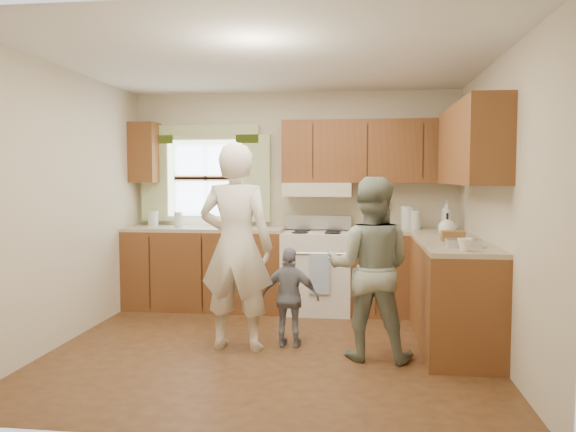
# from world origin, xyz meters

# --- Properties ---
(room) EXTENTS (3.80, 3.80, 3.80)m
(room) POSITION_xyz_m (0.00, 0.00, 1.25)
(room) COLOR #452815
(room) RESTS_ON ground
(kitchen_fixtures) EXTENTS (3.80, 2.25, 2.15)m
(kitchen_fixtures) POSITION_xyz_m (0.61, 1.08, 0.84)
(kitchen_fixtures) COLOR #3F200D
(kitchen_fixtures) RESTS_ON ground
(stove) EXTENTS (0.76, 0.67, 1.07)m
(stove) POSITION_xyz_m (0.30, 1.44, 0.47)
(stove) COLOR silver
(stove) RESTS_ON ground
(woman_left) EXTENTS (0.70, 0.49, 1.81)m
(woman_left) POSITION_xyz_m (-0.31, -0.02, 0.91)
(woman_left) COLOR white
(woman_left) RESTS_ON ground
(woman_right) EXTENTS (0.80, 0.65, 1.52)m
(woman_right) POSITION_xyz_m (0.85, -0.13, 0.76)
(woman_right) COLOR #1F382A
(woman_right) RESTS_ON ground
(child) EXTENTS (0.54, 0.26, 0.89)m
(child) POSITION_xyz_m (0.16, 0.09, 0.44)
(child) COLOR gray
(child) RESTS_ON ground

